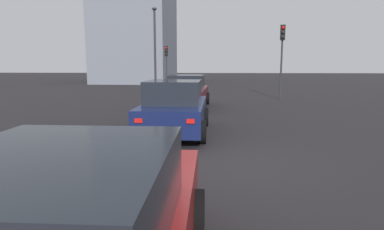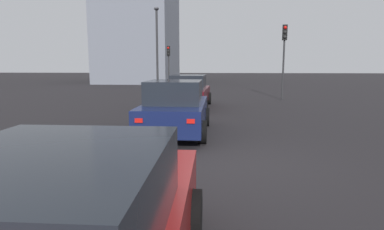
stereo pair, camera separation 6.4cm
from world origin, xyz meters
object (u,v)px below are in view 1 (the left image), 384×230
object	(u,v)px
car_navy_right_second	(175,109)
traffic_light_near_right	(282,47)
traffic_light_near_left	(166,58)
car_maroon_right_lead	(187,92)
street_lamp_kerbside	(155,42)

from	to	relation	value
car_navy_right_second	traffic_light_near_right	xyz separation A→B (m)	(10.28, -5.31, 2.43)
traffic_light_near_right	traffic_light_near_left	bearing A→B (deg)	-133.19
car_maroon_right_lead	street_lamp_kerbside	distance (m)	9.21
car_navy_right_second	traffic_light_near_right	bearing A→B (deg)	-26.94
car_maroon_right_lead	traffic_light_near_right	distance (m)	7.18
traffic_light_near_right	street_lamp_kerbside	world-z (taller)	street_lamp_kerbside
car_navy_right_second	street_lamp_kerbside	bearing A→B (deg)	12.76
car_maroon_right_lead	traffic_light_near_right	world-z (taller)	traffic_light_near_right
traffic_light_near_left	traffic_light_near_right	world-z (taller)	traffic_light_near_right
car_maroon_right_lead	car_navy_right_second	world-z (taller)	car_navy_right_second
traffic_light_near_left	traffic_light_near_right	xyz separation A→B (m)	(-9.75, -8.46, 0.45)
traffic_light_near_left	street_lamp_kerbside	size ratio (longest dim) A/B	0.61
traffic_light_near_left	car_maroon_right_lead	bearing A→B (deg)	14.05
car_navy_right_second	car_maroon_right_lead	bearing A→B (deg)	1.27
car_maroon_right_lead	traffic_light_near_right	xyz separation A→B (m)	(4.05, -5.41, 2.43)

